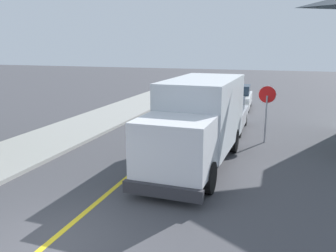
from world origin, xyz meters
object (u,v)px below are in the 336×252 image
object	(u,v)px
box_truck	(198,119)
parked_car_mid	(238,98)
stop_sign	(267,103)
parked_car_near	(228,115)

from	to	relation	value
box_truck	parked_car_mid	xyz separation A→B (m)	(-0.05, 12.56, -0.97)
parked_car_mid	stop_sign	bearing A→B (deg)	-74.82
box_truck	parked_car_mid	world-z (taller)	box_truck
parked_car_mid	stop_sign	world-z (taller)	stop_sign
stop_sign	parked_car_near	bearing A→B (deg)	135.96
parked_car_near	stop_sign	distance (m)	3.05
box_truck	parked_car_near	xyz separation A→B (m)	(0.23, 5.94, -0.97)
stop_sign	box_truck	bearing A→B (deg)	-119.98
box_truck	parked_car_mid	size ratio (longest dim) A/B	1.62
parked_car_mid	stop_sign	distance (m)	8.98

